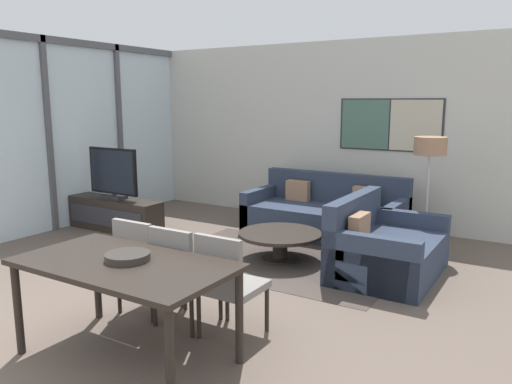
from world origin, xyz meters
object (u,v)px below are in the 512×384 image
at_px(dining_table, 125,272).
at_px(dining_chair_centre, 181,271).
at_px(sofa_side, 381,250).
at_px(dining_chair_left, 144,261).
at_px(dining_chair_right, 228,280).
at_px(fruit_bowl, 128,256).
at_px(television, 113,174).
at_px(sofa_main, 326,216).
at_px(tv_console, 115,215).
at_px(coffee_table, 280,239).
at_px(floor_lamp, 430,153).

height_order(dining_table, dining_chair_centre, dining_chair_centre).
xyz_separation_m(sofa_side, dining_chair_left, (-1.49, -2.13, 0.22)).
relative_size(dining_chair_right, fruit_bowl, 2.68).
bearing_deg(sofa_side, dining_chair_left, 145.01).
bearing_deg(dining_chair_centre, television, 145.98).
bearing_deg(sofa_main, dining_table, -87.78).
height_order(dining_chair_left, dining_chair_centre, same).
relative_size(tv_console, coffee_table, 1.58).
xyz_separation_m(dining_table, dining_chair_right, (0.46, 0.65, -0.18)).
relative_size(coffee_table, dining_chair_left, 1.14).
relative_size(television, coffee_table, 0.92).
bearing_deg(coffee_table, fruit_bowl, -86.56).
bearing_deg(sofa_main, dining_chair_left, -95.21).
bearing_deg(sofa_main, dining_chair_centre, -87.37).
height_order(tv_console, dining_chair_right, dining_chair_right).
height_order(tv_console, floor_lamp, floor_lamp).
distance_m(tv_console, coffee_table, 2.76).
bearing_deg(floor_lamp, dining_table, -108.08).
height_order(coffee_table, dining_chair_left, dining_chair_left).
height_order(dining_chair_centre, floor_lamp, floor_lamp).
distance_m(dining_table, floor_lamp, 4.10).
relative_size(sofa_side, fruit_bowl, 4.34).
relative_size(television, dining_chair_left, 1.05).
bearing_deg(television, floor_lamp, 16.76).
distance_m(coffee_table, dining_chair_left, 2.01).
bearing_deg(tv_console, dining_chair_right, -30.03).
xyz_separation_m(sofa_side, dining_table, (-1.03, -2.80, 0.40)).
height_order(tv_console, television, television).
bearing_deg(dining_chair_right, floor_lamp, 76.03).
distance_m(television, fruit_bowl, 3.88).
bearing_deg(dining_chair_left, tv_console, 141.76).
bearing_deg(dining_table, tv_console, 138.31).
bearing_deg(sofa_side, floor_lamp, -12.03).
bearing_deg(television, fruit_bowl, -41.30).
bearing_deg(television, tv_console, -90.00).
bearing_deg(dining_chair_right, tv_console, 149.97).
height_order(television, floor_lamp, floor_lamp).
bearing_deg(dining_table, dining_chair_left, 124.82).
bearing_deg(sofa_main, tv_console, -152.90).
xyz_separation_m(sofa_main, fruit_bowl, (0.16, -3.97, 0.51)).
bearing_deg(television, dining_chair_left, -38.25).
distance_m(coffee_table, dining_chair_right, 2.10).
relative_size(coffee_table, dining_chair_right, 1.14).
bearing_deg(tv_console, dining_table, -41.69).
xyz_separation_m(tv_console, dining_chair_centre, (2.91, -1.97, 0.25)).
height_order(fruit_bowl, floor_lamp, floor_lamp).
bearing_deg(dining_chair_right, sofa_side, 75.09).
bearing_deg(floor_lamp, sofa_main, 173.77).
bearing_deg(fruit_bowl, floor_lamp, 71.77).
xyz_separation_m(dining_chair_right, fruit_bowl, (-0.46, -0.61, 0.29)).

